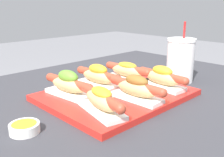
% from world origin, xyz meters
% --- Properties ---
extents(serving_tray, '(0.43, 0.34, 0.02)m').
position_xyz_m(serving_tray, '(-0.04, -0.06, 0.71)').
color(serving_tray, red).
rests_on(serving_tray, patio_table).
extents(hot_dog_0, '(0.09, 0.20, 0.07)m').
position_xyz_m(hot_dog_0, '(-0.18, -0.15, 0.75)').
color(hot_dog_0, white).
rests_on(hot_dog_0, serving_tray).
extents(hot_dog_1, '(0.07, 0.20, 0.07)m').
position_xyz_m(hot_dog_1, '(-0.05, -0.15, 0.75)').
color(hot_dog_1, white).
rests_on(hot_dog_1, serving_tray).
extents(hot_dog_2, '(0.07, 0.20, 0.07)m').
position_xyz_m(hot_dog_2, '(0.10, -0.13, 0.75)').
color(hot_dog_2, white).
rests_on(hot_dog_2, serving_tray).
extents(hot_dog_3, '(0.08, 0.20, 0.08)m').
position_xyz_m(hot_dog_3, '(-0.17, 0.02, 0.75)').
color(hot_dog_3, white).
rests_on(hot_dog_3, serving_tray).
extents(hot_dog_4, '(0.07, 0.20, 0.07)m').
position_xyz_m(hot_dog_4, '(-0.04, 0.03, 0.75)').
color(hot_dog_4, white).
rests_on(hot_dog_4, serving_tray).
extents(hot_dog_5, '(0.07, 0.20, 0.06)m').
position_xyz_m(hot_dog_5, '(0.08, 0.01, 0.75)').
color(hot_dog_5, white).
rests_on(hot_dog_5, serving_tray).
extents(sauce_bowl, '(0.07, 0.07, 0.02)m').
position_xyz_m(sauce_bowl, '(-0.36, -0.08, 0.71)').
color(sauce_bowl, silver).
rests_on(sauce_bowl, patio_table).
extents(drink_cup, '(0.10, 0.10, 0.22)m').
position_xyz_m(drink_cup, '(0.26, -0.10, 0.78)').
color(drink_cup, white).
rests_on(drink_cup, patio_table).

